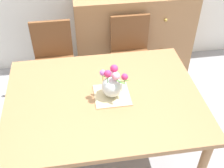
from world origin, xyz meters
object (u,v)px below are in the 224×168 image
object	(u,v)px
dining_table	(104,104)
flower_vase	(112,84)
chair_left	(54,58)
dresser	(134,34)
chair_right	(131,51)

from	to	relation	value
dining_table	flower_vase	world-z (taller)	flower_vase
chair_left	dresser	bearing A→B (deg)	-157.17
dining_table	flower_vase	size ratio (longest dim) A/B	5.87
chair_left	flower_vase	world-z (taller)	flower_vase
dresser	flower_vase	xyz separation A→B (m)	(-0.47, -1.33, 0.36)
flower_vase	chair_left	bearing A→B (deg)	117.91
dresser	dining_table	bearing A→B (deg)	-112.01
chair_right	dresser	distance (m)	0.42
chair_left	flower_vase	xyz separation A→B (m)	(0.49, -0.93, 0.34)
flower_vase	dining_table	bearing A→B (deg)	179.41
chair_right	flower_vase	world-z (taller)	flower_vase
dining_table	dresser	world-z (taller)	dresser
dining_table	dresser	distance (m)	1.44
flower_vase	dresser	bearing A→B (deg)	70.63
dresser	flower_vase	world-z (taller)	flower_vase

